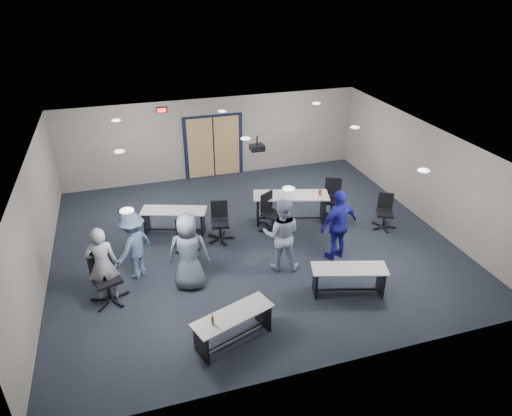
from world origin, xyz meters
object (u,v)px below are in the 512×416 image
object	(u,v)px
table_front_right	(349,276)
chair_back_c	(273,213)
person_back	(134,246)
table_back_right	(291,203)
chair_back_d	(332,199)
person_lightblue	(282,235)
chair_back_a	(187,238)
person_gray	(102,265)
chair_back_b	(220,222)
person_plaid	(189,252)
table_back_left	(174,217)
chair_loose_left	(106,278)
person_navy	(339,225)
table_front_left	(233,323)
chair_loose_right	(385,212)

from	to	relation	value
table_front_right	chair_back_c	bearing A→B (deg)	119.36
person_back	table_back_right	bearing A→B (deg)	152.65
chair_back_d	person_lightblue	size ratio (longest dim) A/B	0.61
table_front_right	chair_back_c	distance (m)	3.12
chair_back_a	chair_back_c	distance (m)	2.45
chair_back_d	person_gray	distance (m)	6.56
chair_back_b	person_plaid	world-z (taller)	person_plaid
table_front_right	person_lightblue	bearing A→B (deg)	144.79
table_front_right	chair_back_a	bearing A→B (deg)	156.67
chair_back_b	chair_back_a	bearing A→B (deg)	-144.68
table_back_right	chair_back_d	size ratio (longest dim) A/B	1.96
person_gray	table_front_right	bearing A→B (deg)	166.23
person_gray	table_back_left	bearing A→B (deg)	-126.28
table_back_left	chair_back_a	distance (m)	1.15
chair_back_a	chair_back_c	world-z (taller)	chair_back_c
chair_loose_left	person_back	bearing A→B (deg)	29.79
table_back_left	chair_back_c	size ratio (longest dim) A/B	1.67
chair_back_c	person_navy	world-z (taller)	person_navy
chair_back_c	table_front_right	bearing A→B (deg)	-108.90
chair_back_c	person_plaid	xyz separation A→B (m)	(-2.56, -1.77, 0.37)
person_plaid	table_front_left	bearing A→B (deg)	116.88
person_navy	chair_back_d	bearing A→B (deg)	-126.91
chair_back_b	chair_back_c	xyz separation A→B (m)	(1.47, 0.03, 0.02)
table_back_right	chair_back_d	bearing A→B (deg)	13.25
chair_loose_left	table_back_left	bearing A→B (deg)	34.22
person_gray	chair_back_a	bearing A→B (deg)	-146.96
chair_back_d	person_back	distance (m)	5.74
table_front_right	person_plaid	bearing A→B (deg)	175.12
chair_loose_left	person_navy	xyz separation A→B (m)	(5.42, 0.11, 0.31)
table_back_left	person_gray	bearing A→B (deg)	-108.86
person_lightblue	chair_loose_right	bearing A→B (deg)	-143.84
table_front_left	person_navy	size ratio (longest dim) A/B	0.92
chair_loose_left	person_back	size ratio (longest dim) A/B	0.72
table_back_right	person_back	distance (m)	4.56
table_back_left	chair_back_c	bearing A→B (deg)	3.73
table_front_right	chair_back_c	xyz separation A→B (m)	(-0.70, 3.03, 0.09)
person_gray	person_plaid	distance (m)	1.81
table_front_left	table_back_left	world-z (taller)	table_front_left
table_back_left	chair_back_c	xyz separation A→B (m)	(2.56, -0.68, 0.07)
chair_back_d	table_front_left	bearing A→B (deg)	-107.54
chair_loose_right	chair_back_b	bearing A→B (deg)	-163.20
table_front_left	chair_back_d	bearing A→B (deg)	25.69
table_front_left	chair_loose_left	distance (m)	2.98
chair_back_d	person_plaid	bearing A→B (deg)	-128.04
chair_back_d	chair_back_a	bearing A→B (deg)	-143.01
chair_back_a	chair_back_d	xyz separation A→B (m)	(4.29, 0.74, 0.09)
person_plaid	chair_back_d	bearing A→B (deg)	-142.17
table_front_right	person_navy	bearing A→B (deg)	90.52
table_back_left	chair_loose_right	world-z (taller)	chair_loose_right
table_back_right	person_navy	xyz separation A→B (m)	(0.44, -2.02, 0.34)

